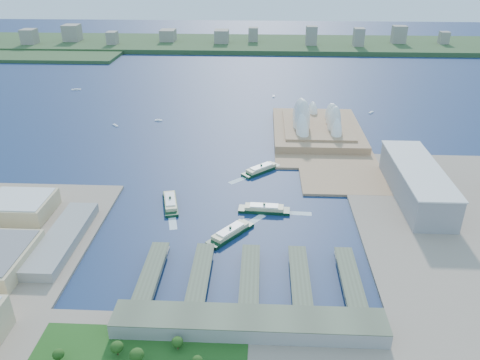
# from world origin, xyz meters

# --- Properties ---
(ground) EXTENTS (3000.00, 3000.00, 0.00)m
(ground) POSITION_xyz_m (0.00, 0.00, 0.00)
(ground) COLOR #0E1C44
(ground) RESTS_ON ground
(peninsula) EXTENTS (135.00, 220.00, 3.00)m
(peninsula) POSITION_xyz_m (107.50, 260.00, 1.50)
(peninsula) COLOR #A07B57
(peninsula) RESTS_ON ground
(far_shore) EXTENTS (2200.00, 260.00, 12.00)m
(far_shore) POSITION_xyz_m (0.00, 980.00, 6.00)
(far_shore) COLOR #2D4926
(far_shore) RESTS_ON ground
(opera_house) EXTENTS (134.00, 180.00, 58.00)m
(opera_house) POSITION_xyz_m (105.00, 280.00, 32.00)
(opera_house) COLOR white
(opera_house) RESTS_ON peninsula
(toaster_building) EXTENTS (45.00, 155.00, 35.00)m
(toaster_building) POSITION_xyz_m (195.00, 80.00, 20.50)
(toaster_building) COLOR gray
(toaster_building) RESTS_ON east_land
(ferry_wharves) EXTENTS (184.00, 90.00, 9.30)m
(ferry_wharves) POSITION_xyz_m (14.00, -75.00, 4.65)
(ferry_wharves) COLOR #4B5440
(ferry_wharves) RESTS_ON ground
(terminal_building) EXTENTS (200.00, 28.00, 12.00)m
(terminal_building) POSITION_xyz_m (15.00, -135.00, 9.00)
(terminal_building) COLOR gray
(terminal_building) RESTS_ON south_land
(far_skyline) EXTENTS (1900.00, 140.00, 55.00)m
(far_skyline) POSITION_xyz_m (0.00, 960.00, 39.50)
(far_skyline) COLOR gray
(far_skyline) RESTS_ON far_shore
(ferry_a) EXTENTS (26.89, 57.35, 10.51)m
(ferry_a) POSITION_xyz_m (-77.51, 52.20, 5.25)
(ferry_a) COLOR black
(ferry_a) RESTS_ON ground
(ferry_b) EXTENTS (50.39, 48.30, 10.53)m
(ferry_b) POSITION_xyz_m (21.95, 142.88, 5.26)
(ferry_b) COLOR black
(ferry_b) RESTS_ON ground
(ferry_c) EXTENTS (46.30, 53.29, 10.69)m
(ferry_c) POSITION_xyz_m (-7.32, -5.41, 5.34)
(ferry_c) COLOR black
(ferry_c) RESTS_ON ground
(ferry_d) EXTENTS (55.80, 17.26, 10.41)m
(ferry_d) POSITION_xyz_m (25.83, 43.00, 5.21)
(ferry_d) COLOR black
(ferry_d) RESTS_ON ground
(boat_a) EXTENTS (11.49, 11.81, 2.54)m
(boat_a) POSITION_xyz_m (-211.32, 300.73, 1.27)
(boat_a) COLOR white
(boat_a) RESTS_ON ground
(boat_b) EXTENTS (11.62, 4.72, 3.07)m
(boat_b) POSITION_xyz_m (-147.49, 327.13, 1.54)
(boat_b) COLOR white
(boat_b) RESTS_ON ground
(boat_c) EXTENTS (9.75, 12.03, 2.73)m
(boat_c) POSITION_xyz_m (208.56, 385.82, 1.37)
(boat_c) COLOR white
(boat_c) RESTS_ON ground
(boat_d) EXTENTS (18.59, 6.63, 3.07)m
(boat_d) POSITION_xyz_m (-349.01, 502.28, 1.54)
(boat_d) COLOR white
(boat_d) RESTS_ON ground
(boat_e) EXTENTS (5.20, 12.35, 2.94)m
(boat_e) POSITION_xyz_m (43.11, 474.67, 1.47)
(boat_e) COLOR white
(boat_e) RESTS_ON ground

